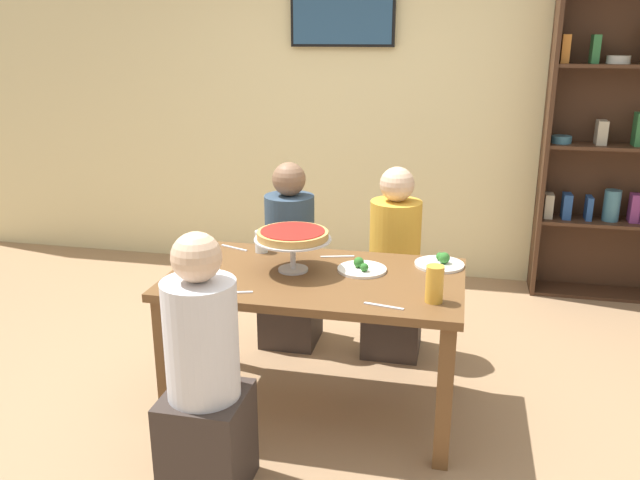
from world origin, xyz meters
TOP-DOWN VIEW (x-y plane):
  - ground_plane at (0.00, 0.00)m, footprint 12.00×12.00m
  - rear_partition at (0.00, 2.20)m, footprint 8.00×0.12m
  - dining_table at (0.00, 0.00)m, footprint 1.44×0.82m
  - bookshelf at (1.78, 2.02)m, footprint 1.10×0.30m
  - television at (-0.27, 2.11)m, footprint 0.78×0.05m
  - diner_near_left at (-0.31, -0.71)m, footprint 0.34×0.34m
  - diner_far_left at (-0.33, 0.73)m, footprint 0.34×0.34m
  - diner_far_right at (0.31, 0.73)m, footprint 0.34×0.34m
  - deep_dish_pizza_stand at (-0.12, 0.04)m, footprint 0.38×0.38m
  - salad_plate_near_diner at (0.59, 0.28)m, footprint 0.25×0.25m
  - salad_plate_far_diner at (0.21, 0.11)m, footprint 0.25×0.25m
  - beer_glass_amber_tall at (0.58, -0.21)m, footprint 0.08×0.08m
  - water_glass_clear_near at (-0.37, 0.28)m, footprint 0.07×0.07m
  - cutlery_fork_near at (-0.53, 0.31)m, footprint 0.17×0.08m
  - cutlery_knife_near at (-0.55, -0.24)m, footprint 0.18×0.02m
  - cutlery_fork_far at (0.05, 0.29)m, footprint 0.18×0.06m
  - cutlery_knife_far at (0.37, -0.31)m, footprint 0.18×0.05m
  - cutlery_spare_fork at (-0.32, -0.31)m, footprint 0.18×0.07m

SIDE VIEW (x-z plane):
  - ground_plane at x=0.00m, z-range 0.00..0.00m
  - diner_near_left at x=-0.31m, z-range -0.08..1.07m
  - diner_far_left at x=-0.33m, z-range -0.08..1.07m
  - diner_far_right at x=0.31m, z-range -0.08..1.07m
  - dining_table at x=0.00m, z-range 0.27..1.01m
  - cutlery_fork_near at x=-0.53m, z-range 0.74..0.74m
  - cutlery_knife_near at x=-0.55m, z-range 0.74..0.74m
  - cutlery_fork_far at x=0.05m, z-range 0.74..0.74m
  - cutlery_knife_far at x=0.37m, z-range 0.74..0.74m
  - cutlery_spare_fork at x=-0.32m, z-range 0.74..0.74m
  - salad_plate_far_diner at x=0.21m, z-range 0.72..0.79m
  - salad_plate_near_diner at x=0.59m, z-range 0.72..0.79m
  - water_glass_clear_near at x=-0.37m, z-range 0.74..0.86m
  - beer_glass_amber_tall at x=0.58m, z-range 0.74..0.91m
  - deep_dish_pizza_stand at x=-0.12m, z-range 0.81..1.02m
  - bookshelf at x=1.78m, z-range 0.00..2.21m
  - rear_partition at x=0.00m, z-range 0.00..2.80m
  - television at x=-0.27m, z-range 1.77..2.22m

